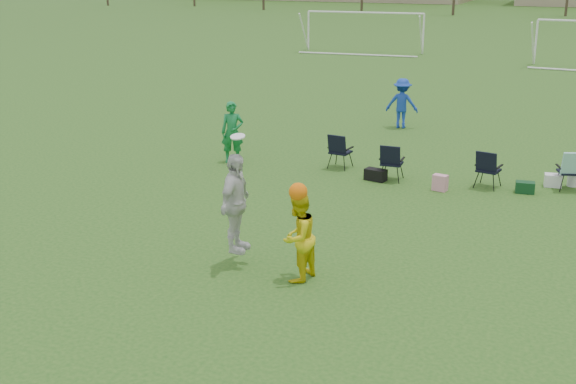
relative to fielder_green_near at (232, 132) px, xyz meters
The scene contains 6 objects.
ground 9.39m from the fielder_green_near, 53.27° to the right, with size 260.00×260.00×0.00m, color #225019.
fielder_green_near is the anchor object (origin of this frame).
fielder_blue 7.00m from the fielder_green_near, 62.27° to the left, with size 1.09×0.63×1.68m, color #163BAB.
center_contest 7.69m from the fielder_green_near, 58.44° to the right, with size 1.92×1.13×2.50m.
sideline_setup 7.79m from the fielder_green_near, ahead, with size 9.33×1.94×1.74m.
goal_left 26.89m from the fielder_green_near, 99.44° to the left, with size 7.39×0.76×2.46m.
Camera 1 is at (3.59, -10.07, 5.44)m, focal length 45.00 mm.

